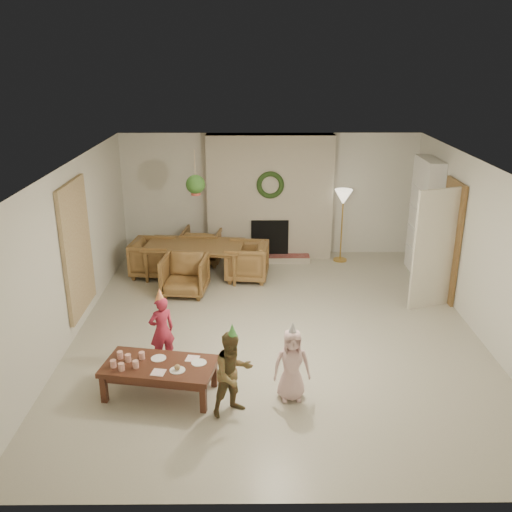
{
  "coord_description": "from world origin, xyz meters",
  "views": [
    {
      "loc": [
        -0.36,
        -7.59,
        3.97
      ],
      "look_at": [
        -0.3,
        0.4,
        1.05
      ],
      "focal_mm": 39.0,
      "sensor_mm": 36.0,
      "label": 1
    }
  ],
  "objects_px": {
    "dining_chair_near": "(185,275)",
    "dining_chair_left": "(153,258)",
    "child_plaid": "(233,374)",
    "child_pink": "(292,365)",
    "dining_chair_right": "(247,261)",
    "coffee_table_top": "(159,366)",
    "dining_table": "(194,261)",
    "dining_chair_far": "(203,246)",
    "child_red": "(162,330)"
  },
  "relations": [
    {
      "from": "dining_chair_near",
      "to": "dining_chair_left",
      "type": "xyz_separation_m",
      "value": [
        -0.7,
        0.87,
        0.0
      ]
    },
    {
      "from": "child_plaid",
      "to": "child_pink",
      "type": "relative_size",
      "value": 1.13
    },
    {
      "from": "dining_chair_right",
      "to": "child_pink",
      "type": "bearing_deg",
      "value": 14.95
    },
    {
      "from": "coffee_table_top",
      "to": "child_plaid",
      "type": "relative_size",
      "value": 1.31
    },
    {
      "from": "dining_table",
      "to": "dining_chair_far",
      "type": "height_order",
      "value": "dining_chair_far"
    },
    {
      "from": "dining_table",
      "to": "dining_chair_near",
      "type": "relative_size",
      "value": 2.34
    },
    {
      "from": "dining_chair_far",
      "to": "dining_chair_right",
      "type": "bearing_deg",
      "value": 141.34
    },
    {
      "from": "dining_chair_near",
      "to": "dining_table",
      "type": "bearing_deg",
      "value": 90.0
    },
    {
      "from": "dining_table",
      "to": "dining_chair_right",
      "type": "bearing_deg",
      "value": 0.0
    },
    {
      "from": "coffee_table_top",
      "to": "child_red",
      "type": "bearing_deg",
      "value": 105.92
    },
    {
      "from": "dining_chair_left",
      "to": "child_red",
      "type": "xyz_separation_m",
      "value": [
        0.65,
        -3.17,
        0.14
      ]
    },
    {
      "from": "dining_chair_far",
      "to": "dining_chair_right",
      "type": "distance_m",
      "value": 1.26
    },
    {
      "from": "coffee_table_top",
      "to": "child_plaid",
      "type": "distance_m",
      "value": 1.0
    },
    {
      "from": "dining_chair_near",
      "to": "dining_chair_left",
      "type": "distance_m",
      "value": 1.12
    },
    {
      "from": "dining_chair_near",
      "to": "child_pink",
      "type": "distance_m",
      "value": 3.56
    },
    {
      "from": "dining_chair_right",
      "to": "child_plaid",
      "type": "xyz_separation_m",
      "value": [
        -0.12,
        -4.11,
        0.17
      ]
    },
    {
      "from": "dining_chair_left",
      "to": "dining_chair_right",
      "type": "bearing_deg",
      "value": -90.0
    },
    {
      "from": "child_plaid",
      "to": "child_pink",
      "type": "bearing_deg",
      "value": -8.86
    },
    {
      "from": "dining_chair_far",
      "to": "coffee_table_top",
      "type": "bearing_deg",
      "value": 94.71
    },
    {
      "from": "dining_table",
      "to": "child_pink",
      "type": "distance_m",
      "value": 4.24
    },
    {
      "from": "dining_table",
      "to": "coffee_table_top",
      "type": "distance_m",
      "value": 3.84
    },
    {
      "from": "child_red",
      "to": "child_pink",
      "type": "relative_size",
      "value": 1.05
    },
    {
      "from": "dining_table",
      "to": "dining_chair_far",
      "type": "xyz_separation_m",
      "value": [
        0.09,
        0.78,
        0.03
      ]
    },
    {
      "from": "coffee_table_top",
      "to": "child_red",
      "type": "relative_size",
      "value": 1.4
    },
    {
      "from": "dining_table",
      "to": "child_pink",
      "type": "height_order",
      "value": "child_pink"
    },
    {
      "from": "dining_table",
      "to": "dining_chair_left",
      "type": "height_order",
      "value": "dining_chair_left"
    },
    {
      "from": "dining_chair_right",
      "to": "child_pink",
      "type": "relative_size",
      "value": 0.84
    },
    {
      "from": "dining_chair_right",
      "to": "dining_chair_near",
      "type": "bearing_deg",
      "value": -51.34
    },
    {
      "from": "dining_chair_far",
      "to": "dining_chair_near",
      "type": "bearing_deg",
      "value": 90.0
    },
    {
      "from": "child_red",
      "to": "child_pink",
      "type": "bearing_deg",
      "value": 123.26
    },
    {
      "from": "dining_chair_right",
      "to": "coffee_table_top",
      "type": "xyz_separation_m",
      "value": [
        -1.03,
        -3.73,
        0.04
      ]
    },
    {
      "from": "dining_chair_right",
      "to": "child_red",
      "type": "xyz_separation_m",
      "value": [
        -1.11,
        -2.97,
        0.14
      ]
    },
    {
      "from": "dining_chair_far",
      "to": "child_red",
      "type": "bearing_deg",
      "value": 93.19
    },
    {
      "from": "dining_chair_near",
      "to": "child_plaid",
      "type": "distance_m",
      "value": 3.56
    },
    {
      "from": "dining_chair_near",
      "to": "dining_chair_right",
      "type": "distance_m",
      "value": 1.26
    },
    {
      "from": "dining_chair_right",
      "to": "child_red",
      "type": "bearing_deg",
      "value": -14.07
    },
    {
      "from": "dining_chair_far",
      "to": "coffee_table_top",
      "type": "height_order",
      "value": "dining_chair_far"
    },
    {
      "from": "dining_chair_left",
      "to": "child_plaid",
      "type": "height_order",
      "value": "child_plaid"
    },
    {
      "from": "child_red",
      "to": "child_pink",
      "type": "distance_m",
      "value": 1.89
    },
    {
      "from": "child_plaid",
      "to": "dining_chair_far",
      "type": "bearing_deg",
      "value": 68.07
    },
    {
      "from": "child_red",
      "to": "child_pink",
      "type": "xyz_separation_m",
      "value": [
        1.69,
        -0.85,
        -0.03
      ]
    },
    {
      "from": "dining_table",
      "to": "dining_chair_far",
      "type": "relative_size",
      "value": 2.34
    },
    {
      "from": "dining_chair_left",
      "to": "dining_chair_right",
      "type": "distance_m",
      "value": 1.78
    },
    {
      "from": "dining_chair_near",
      "to": "dining_chair_far",
      "type": "distance_m",
      "value": 1.58
    },
    {
      "from": "coffee_table_top",
      "to": "dining_chair_left",
      "type": "bearing_deg",
      "value": 110.43
    },
    {
      "from": "dining_chair_far",
      "to": "child_plaid",
      "type": "relative_size",
      "value": 0.74
    },
    {
      "from": "dining_chair_far",
      "to": "child_plaid",
      "type": "xyz_separation_m",
      "value": [
        0.77,
        -5.0,
        0.17
      ]
    },
    {
      "from": "dining_table",
      "to": "dining_chair_far",
      "type": "bearing_deg",
      "value": 90.0
    },
    {
      "from": "coffee_table_top",
      "to": "child_plaid",
      "type": "xyz_separation_m",
      "value": [
        0.91,
        -0.38,
        0.13
      ]
    },
    {
      "from": "dining_chair_left",
      "to": "coffee_table_top",
      "type": "xyz_separation_m",
      "value": [
        0.73,
        -3.93,
        0.04
      ]
    }
  ]
}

